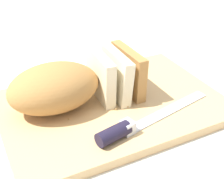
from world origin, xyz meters
TOP-DOWN VIEW (x-y plane):
  - ground_plane at (0.00, 0.00)m, footprint 3.00×3.00m
  - cutting_board at (0.00, 0.00)m, footprint 0.45×0.31m
  - bread_loaf at (-0.07, 0.03)m, footprint 0.26×0.13m
  - bread_knife at (-0.02, -0.10)m, footprint 0.27×0.07m
  - crumb_near_knife at (-0.02, 0.04)m, footprint 0.00×0.00m
  - crumb_near_loaf at (-0.10, -0.01)m, footprint 0.00×0.00m
  - crumb_stray_left at (0.02, -0.03)m, footprint 0.01×0.01m
  - crumb_stray_right at (-0.01, -0.03)m, footprint 0.00×0.00m

SIDE VIEW (x-z plane):
  - ground_plane at x=0.00m, z-range 0.00..0.00m
  - cutting_board at x=0.00m, z-range 0.00..0.02m
  - crumb_near_loaf at x=-0.10m, z-range 0.02..0.02m
  - crumb_near_knife at x=-0.02m, z-range 0.02..0.02m
  - crumb_stray_right at x=-0.01m, z-range 0.02..0.02m
  - crumb_stray_left at x=0.02m, z-range 0.02..0.02m
  - bread_knife at x=-0.02m, z-range 0.02..0.04m
  - bread_loaf at x=-0.07m, z-range 0.02..0.11m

